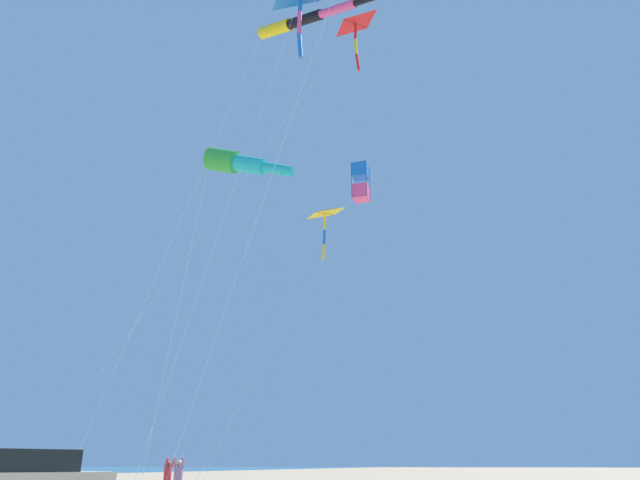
{
  "coord_description": "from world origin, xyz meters",
  "views": [
    {
      "loc": [
        18.51,
        -22.86,
        1.4
      ],
      "look_at": [
        12.87,
        -3.74,
        9.0
      ],
      "focal_mm": 33.06,
      "sensor_mm": 36.0,
      "label": 1
    }
  ],
  "objects_px": {
    "kite_delta_magenta_far_left": "(325,214)",
    "kite_box_yellow_midlevel": "(361,182)",
    "parked_car": "(37,479)",
    "kite_windsock_black_fish_shape": "(237,163)",
    "person_child_grey_jacket": "(168,476)",
    "kite_windsock_small_distant": "(302,21)",
    "person_adult_flyer": "(178,478)",
    "kite_delta_rainbow_low_near": "(355,24)"
  },
  "relations": [
    {
      "from": "person_child_grey_jacket",
      "to": "kite_delta_magenta_far_left",
      "type": "xyz_separation_m",
      "value": [
        7.1,
        0.47,
        11.9
      ]
    },
    {
      "from": "kite_box_yellow_midlevel",
      "to": "kite_delta_rainbow_low_near",
      "type": "distance_m",
      "value": 8.46
    },
    {
      "from": "parked_car",
      "to": "kite_delta_magenta_far_left",
      "type": "xyz_separation_m",
      "value": [
        7.22,
        8.38,
        11.87
      ]
    },
    {
      "from": "parked_car",
      "to": "kite_delta_magenta_far_left",
      "type": "relative_size",
      "value": 0.35
    },
    {
      "from": "person_adult_flyer",
      "to": "kite_delta_rainbow_low_near",
      "type": "distance_m",
      "value": 20.0
    },
    {
      "from": "kite_windsock_small_distant",
      "to": "person_adult_flyer",
      "type": "bearing_deg",
      "value": 143.52
    },
    {
      "from": "person_child_grey_jacket",
      "to": "kite_windsock_black_fish_shape",
      "type": "xyz_separation_m",
      "value": [
        6.41,
        -8.26,
        10.26
      ]
    },
    {
      "from": "person_child_grey_jacket",
      "to": "person_adult_flyer",
      "type": "bearing_deg",
      "value": -55.09
    },
    {
      "from": "person_adult_flyer",
      "to": "kite_delta_magenta_far_left",
      "type": "height_order",
      "value": "kite_delta_magenta_far_left"
    },
    {
      "from": "kite_delta_rainbow_low_near",
      "to": "kite_windsock_black_fish_shape",
      "type": "bearing_deg",
      "value": -132.46
    },
    {
      "from": "kite_windsock_small_distant",
      "to": "kite_windsock_black_fish_shape",
      "type": "xyz_separation_m",
      "value": [
        -2.31,
        -0.04,
        -5.63
      ]
    },
    {
      "from": "kite_box_yellow_midlevel",
      "to": "kite_delta_magenta_far_left",
      "type": "bearing_deg",
      "value": -119.71
    },
    {
      "from": "parked_car",
      "to": "kite_windsock_small_distant",
      "type": "relative_size",
      "value": 0.26
    },
    {
      "from": "kite_delta_magenta_far_left",
      "to": "kite_box_yellow_midlevel",
      "type": "relative_size",
      "value": 0.8
    },
    {
      "from": "parked_car",
      "to": "person_child_grey_jacket",
      "type": "distance_m",
      "value": 7.91
    },
    {
      "from": "kite_delta_magenta_far_left",
      "to": "kite_delta_rainbow_low_near",
      "type": "xyz_separation_m",
      "value": [
        2.8,
        -4.93,
        6.7
      ]
    },
    {
      "from": "person_child_grey_jacket",
      "to": "kite_windsock_black_fish_shape",
      "type": "relative_size",
      "value": 0.14
    },
    {
      "from": "person_adult_flyer",
      "to": "kite_delta_magenta_far_left",
      "type": "bearing_deg",
      "value": 42.21
    },
    {
      "from": "kite_delta_magenta_far_left",
      "to": "kite_box_yellow_midlevel",
      "type": "height_order",
      "value": "kite_box_yellow_midlevel"
    },
    {
      "from": "parked_car",
      "to": "kite_windsock_black_fish_shape",
      "type": "bearing_deg",
      "value": -3.08
    },
    {
      "from": "person_adult_flyer",
      "to": "kite_windsock_small_distant",
      "type": "distance_m",
      "value": 17.64
    },
    {
      "from": "person_child_grey_jacket",
      "to": "kite_delta_magenta_far_left",
      "type": "height_order",
      "value": "kite_delta_magenta_far_left"
    },
    {
      "from": "parked_car",
      "to": "kite_windsock_small_distant",
      "type": "height_order",
      "value": "kite_windsock_small_distant"
    },
    {
      "from": "kite_delta_rainbow_low_near",
      "to": "person_child_grey_jacket",
      "type": "bearing_deg",
      "value": 155.74
    },
    {
      "from": "kite_windsock_black_fish_shape",
      "to": "kite_box_yellow_midlevel",
      "type": "xyz_separation_m",
      "value": [
        2.01,
        11.07,
        4.26
      ]
    },
    {
      "from": "person_child_grey_jacket",
      "to": "kite_windsock_small_distant",
      "type": "bearing_deg",
      "value": -43.29
    },
    {
      "from": "parked_car",
      "to": "kite_windsock_black_fish_shape",
      "type": "distance_m",
      "value": 12.15
    },
    {
      "from": "kite_windsock_small_distant",
      "to": "kite_windsock_black_fish_shape",
      "type": "bearing_deg",
      "value": -178.89
    },
    {
      "from": "parked_car",
      "to": "kite_delta_rainbow_low_near",
      "type": "distance_m",
      "value": 21.38
    },
    {
      "from": "person_child_grey_jacket",
      "to": "kite_windsock_black_fish_shape",
      "type": "distance_m",
      "value": 14.65
    },
    {
      "from": "kite_windsock_black_fish_shape",
      "to": "kite_delta_magenta_far_left",
      "type": "height_order",
      "value": "kite_delta_magenta_far_left"
    },
    {
      "from": "kite_windsock_black_fish_shape",
      "to": "kite_delta_rainbow_low_near",
      "type": "height_order",
      "value": "kite_delta_rainbow_low_near"
    },
    {
      "from": "kite_windsock_black_fish_shape",
      "to": "kite_box_yellow_midlevel",
      "type": "height_order",
      "value": "kite_box_yellow_midlevel"
    },
    {
      "from": "kite_windsock_small_distant",
      "to": "kite_delta_rainbow_low_near",
      "type": "bearing_deg",
      "value": 72.69
    },
    {
      "from": "person_child_grey_jacket",
      "to": "kite_windsock_small_distant",
      "type": "height_order",
      "value": "kite_windsock_small_distant"
    },
    {
      "from": "parked_car",
      "to": "kite_delta_rainbow_low_near",
      "type": "xyz_separation_m",
      "value": [
        10.02,
        3.45,
        18.56
      ]
    },
    {
      "from": "kite_windsock_small_distant",
      "to": "kite_delta_rainbow_low_near",
      "type": "height_order",
      "value": "kite_delta_rainbow_low_near"
    },
    {
      "from": "kite_box_yellow_midlevel",
      "to": "person_adult_flyer",
      "type": "bearing_deg",
      "value": -132.31
    },
    {
      "from": "parked_car",
      "to": "person_adult_flyer",
      "type": "relative_size",
      "value": 2.73
    },
    {
      "from": "kite_delta_magenta_far_left",
      "to": "person_child_grey_jacket",
      "type": "bearing_deg",
      "value": -176.19
    },
    {
      "from": "kite_box_yellow_midlevel",
      "to": "kite_delta_rainbow_low_near",
      "type": "height_order",
      "value": "kite_delta_rainbow_low_near"
    },
    {
      "from": "person_child_grey_jacket",
      "to": "parked_car",
      "type": "bearing_deg",
      "value": -90.93
    }
  ]
}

